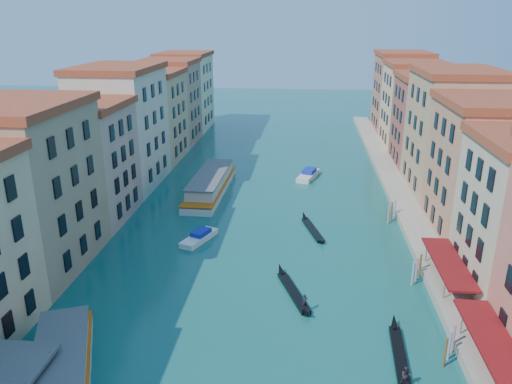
{
  "coord_description": "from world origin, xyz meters",
  "views": [
    {
      "loc": [
        5.83,
        -12.17,
        28.66
      ],
      "look_at": [
        -0.3,
        50.1,
        6.63
      ],
      "focal_mm": 35.0,
      "sensor_mm": 36.0,
      "label": 1
    }
  ],
  "objects_px": {
    "vaporetto_near": "(60,380)",
    "vaporetto_far": "(210,184)",
    "gondola_fore": "(293,291)",
    "gondola_right": "(400,357)"
  },
  "relations": [
    {
      "from": "gondola_fore",
      "to": "gondola_right",
      "type": "height_order",
      "value": "gondola_right"
    },
    {
      "from": "gondola_right",
      "to": "vaporetto_near",
      "type": "bearing_deg",
      "value": -163.15
    },
    {
      "from": "vaporetto_near",
      "to": "vaporetto_far",
      "type": "height_order",
      "value": "vaporetto_far"
    },
    {
      "from": "vaporetto_far",
      "to": "gondola_fore",
      "type": "relative_size",
      "value": 2.1
    },
    {
      "from": "gondola_fore",
      "to": "vaporetto_far",
      "type": "bearing_deg",
      "value": 95.04
    },
    {
      "from": "gondola_fore",
      "to": "vaporetto_near",
      "type": "bearing_deg",
      "value": -156.94
    },
    {
      "from": "gondola_fore",
      "to": "gondola_right",
      "type": "distance_m",
      "value": 14.15
    },
    {
      "from": "vaporetto_near",
      "to": "gondola_fore",
      "type": "distance_m",
      "value": 24.98
    },
    {
      "from": "vaporetto_near",
      "to": "vaporetto_far",
      "type": "relative_size",
      "value": 0.88
    },
    {
      "from": "gondola_right",
      "to": "gondola_fore",
      "type": "bearing_deg",
      "value": 136.24
    }
  ]
}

